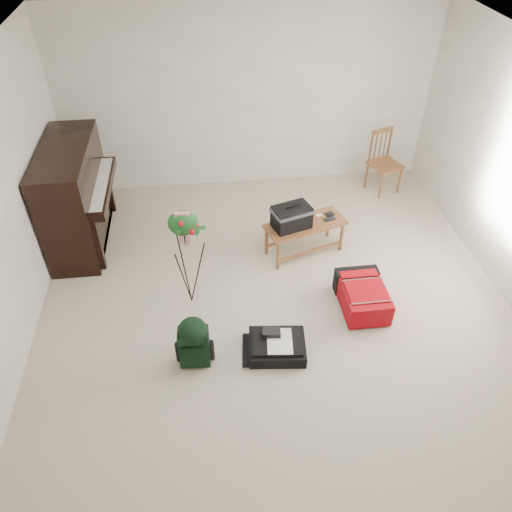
{
  "coord_description": "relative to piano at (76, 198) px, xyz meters",
  "views": [
    {
      "loc": [
        -0.67,
        -3.62,
        3.85
      ],
      "look_at": [
        -0.19,
        0.35,
        0.53
      ],
      "focal_mm": 35.0,
      "sensor_mm": 36.0,
      "label": 1
    }
  ],
  "objects": [
    {
      "name": "red_suitcase",
      "position": [
        3.1,
        -1.54,
        -0.45
      ],
      "size": [
        0.47,
        0.67,
        0.29
      ],
      "rotation": [
        0.0,
        0.0,
        0.0
      ],
      "color": "red",
      "rests_on": "floor"
    },
    {
      "name": "ceiling",
      "position": [
        2.19,
        -1.6,
        1.9
      ],
      "size": [
        5.0,
        5.5,
        0.01
      ],
      "primitive_type": "cube",
      "color": "white",
      "rests_on": "wall_back"
    },
    {
      "name": "dining_chair",
      "position": [
        4.05,
        0.69,
        -0.17
      ],
      "size": [
        0.49,
        0.49,
        0.88
      ],
      "rotation": [
        0.0,
        0.0,
        0.37
      ],
      "color": "brown",
      "rests_on": "floor"
    },
    {
      "name": "flower_stand",
      "position": [
        1.29,
        -1.28,
        -0.01
      ],
      "size": [
        0.4,
        0.4,
        1.21
      ],
      "rotation": [
        0.0,
        0.0,
        -0.05
      ],
      "color": "black",
      "rests_on": "floor"
    },
    {
      "name": "wall_back",
      "position": [
        2.19,
        1.15,
        0.65
      ],
      "size": [
        5.0,
        0.04,
        2.5
      ],
      "primitive_type": "cube",
      "color": "white",
      "rests_on": "floor"
    },
    {
      "name": "bench",
      "position": [
        2.54,
        -0.59,
        -0.08
      ],
      "size": [
        1.02,
        0.65,
        0.73
      ],
      "rotation": [
        0.0,
        0.0,
        0.31
      ],
      "color": "brown",
      "rests_on": "floor"
    },
    {
      "name": "piano",
      "position": [
        0.0,
        0.0,
        0.0
      ],
      "size": [
        0.71,
        1.5,
        1.25
      ],
      "color": "black",
      "rests_on": "floor"
    },
    {
      "name": "floor",
      "position": [
        2.19,
        -1.6,
        -0.6
      ],
      "size": [
        5.0,
        5.5,
        0.01
      ],
      "primitive_type": "cube",
      "color": "beige",
      "rests_on": "ground"
    },
    {
      "name": "black_duffel",
      "position": [
        2.1,
        -2.09,
        -0.52
      ],
      "size": [
        0.59,
        0.49,
        0.23
      ],
      "rotation": [
        0.0,
        0.0,
        -0.11
      ],
      "color": "black",
      "rests_on": "floor"
    },
    {
      "name": "green_backpack",
      "position": [
        1.31,
        -2.12,
        -0.29
      ],
      "size": [
        0.29,
        0.27,
        0.56
      ],
      "rotation": [
        0.0,
        0.0,
        -0.06
      ],
      "color": "black",
      "rests_on": "floor"
    }
  ]
}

